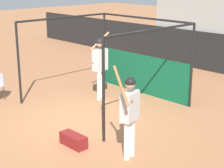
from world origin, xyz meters
TOP-DOWN VIEW (x-y plane):
  - ground_plane at (0.00, 0.00)m, footprint 60.00×60.00m
  - batting_cage at (-0.58, 2.56)m, footprint 3.75×3.48m
  - player_batter at (-1.12, 1.75)m, footprint 0.50×0.91m
  - player_waiting at (2.22, -0.44)m, footprint 0.54×0.71m
  - equipment_bag at (0.97, -0.95)m, footprint 0.70×0.28m
  - baseball at (-0.62, 1.50)m, footprint 0.07×0.07m

SIDE VIEW (x-z plane):
  - ground_plane at x=0.00m, z-range 0.00..0.00m
  - baseball at x=-0.62m, z-range 0.00..0.07m
  - equipment_bag at x=0.97m, z-range 0.00..0.28m
  - player_waiting at x=2.22m, z-range 0.06..2.09m
  - batting_cage at x=-0.58m, z-range -0.15..2.32m
  - player_batter at x=-1.12m, z-range 0.17..2.18m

